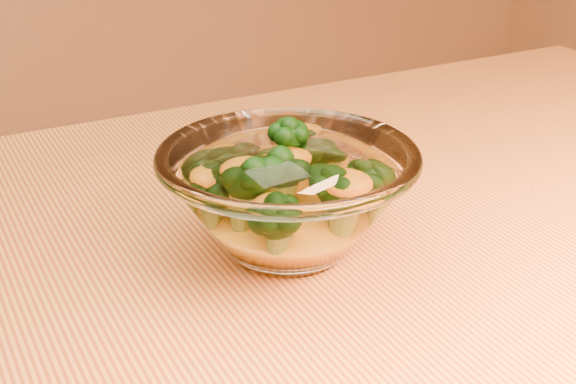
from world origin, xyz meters
The scene contains 3 objects.
glass_bowl centered at (-0.01, 0.06, 0.79)m, with size 0.19×0.19×0.08m.
cheese_sauce centered at (-0.01, 0.06, 0.78)m, with size 0.10×0.10×0.03m, color orange.
broccoli_heap centered at (-0.01, 0.06, 0.80)m, with size 0.11×0.13×0.07m.
Camera 1 is at (-0.25, -0.41, 1.05)m, focal length 50.00 mm.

